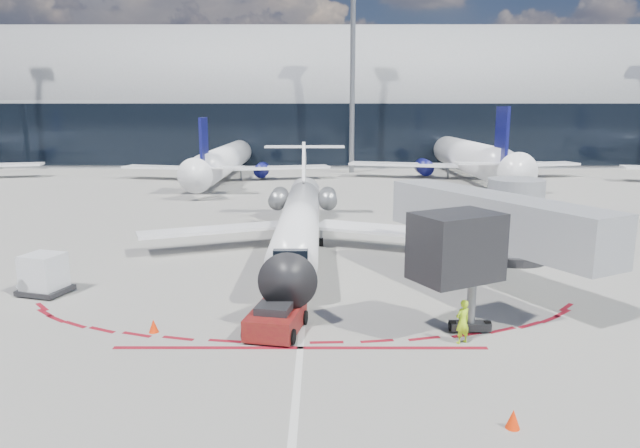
{
  "coord_description": "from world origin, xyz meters",
  "views": [
    {
      "loc": [
        0.78,
        -31.43,
        8.77
      ],
      "look_at": [
        0.71,
        0.88,
        2.22
      ],
      "focal_mm": 32.0,
      "sensor_mm": 36.0,
      "label": 1
    }
  ],
  "objects_px": {
    "regional_jet": "(300,218)",
    "ramp_worker": "(463,322)",
    "pushback_tug": "(276,319)",
    "uld_container": "(44,274)"
  },
  "relations": [
    {
      "from": "uld_container",
      "to": "pushback_tug",
      "type": "bearing_deg",
      "value": -6.4
    },
    {
      "from": "ramp_worker",
      "to": "uld_container",
      "type": "xyz_separation_m",
      "value": [
        -18.66,
        5.82,
        0.11
      ]
    },
    {
      "from": "pushback_tug",
      "to": "ramp_worker",
      "type": "height_order",
      "value": "ramp_worker"
    },
    {
      "from": "ramp_worker",
      "to": "regional_jet",
      "type": "bearing_deg",
      "value": -93.98
    },
    {
      "from": "regional_jet",
      "to": "pushback_tug",
      "type": "distance_m",
      "value": 13.45
    },
    {
      "from": "pushback_tug",
      "to": "ramp_worker",
      "type": "bearing_deg",
      "value": 3.13
    },
    {
      "from": "regional_jet",
      "to": "ramp_worker",
      "type": "relative_size",
      "value": 14.57
    },
    {
      "from": "pushback_tug",
      "to": "uld_container",
      "type": "distance_m",
      "value": 12.45
    },
    {
      "from": "pushback_tug",
      "to": "ramp_worker",
      "type": "xyz_separation_m",
      "value": [
        7.17,
        -1.04,
        0.31
      ]
    },
    {
      "from": "regional_jet",
      "to": "ramp_worker",
      "type": "bearing_deg",
      "value": -65.08
    }
  ]
}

